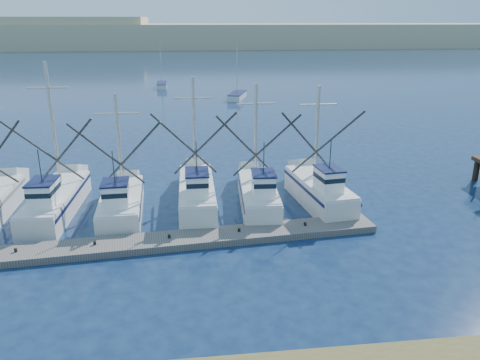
# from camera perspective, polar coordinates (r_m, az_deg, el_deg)

# --- Properties ---
(ground) EXTENTS (500.00, 500.00, 0.00)m
(ground) POSITION_cam_1_polar(r_m,az_deg,el_deg) (21.46, 4.99, -14.99)
(ground) COLOR #0D1C3C
(ground) RESTS_ON ground
(floating_dock) EXTENTS (30.26, 4.76, 0.40)m
(floating_dock) POSITION_cam_1_polar(r_m,az_deg,el_deg) (26.76, -15.08, -7.80)
(floating_dock) COLOR #69625E
(floating_dock) RESTS_ON ground
(dune_ridge) EXTENTS (360.00, 60.00, 10.00)m
(dune_ridge) POSITION_cam_1_polar(r_m,az_deg,el_deg) (227.52, -6.06, 17.13)
(dune_ridge) COLOR tan
(dune_ridge) RESTS_ON ground
(trawler_fleet) EXTENTS (29.97, 9.00, 9.52)m
(trawler_fleet) POSITION_cam_1_polar(r_m,az_deg,el_deg) (31.08, -14.30, -2.34)
(trawler_fleet) COLOR silver
(trawler_fleet) RESTS_ON ground
(sailboat_near) EXTENTS (3.75, 6.64, 8.10)m
(sailboat_near) POSITION_cam_1_polar(r_m,az_deg,el_deg) (75.38, -0.33, 10.23)
(sailboat_near) COLOR silver
(sailboat_near) RESTS_ON ground
(sailboat_far) EXTENTS (1.80, 5.91, 8.10)m
(sailboat_far) POSITION_cam_1_polar(r_m,az_deg,el_deg) (88.80, -9.50, 11.31)
(sailboat_far) COLOR silver
(sailboat_far) RESTS_ON ground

